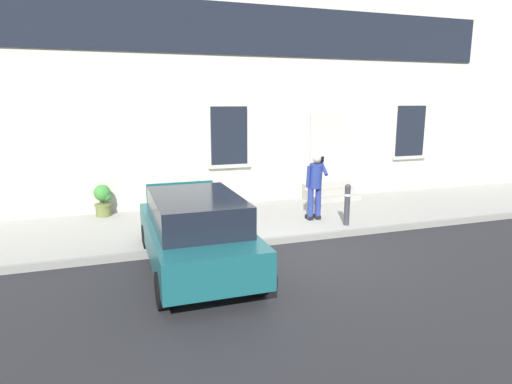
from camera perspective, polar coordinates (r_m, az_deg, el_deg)
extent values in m
plane|color=#232326|center=(9.32, 5.57, -8.38)|extent=(80.00, 80.00, 0.00)
cube|color=#99968E|center=(11.78, -0.03, -3.63)|extent=(24.00, 3.60, 0.15)
cube|color=gray|center=(10.11, 3.38, -6.27)|extent=(24.00, 0.12, 0.15)
cube|color=beige|center=(13.76, -3.47, 14.02)|extent=(24.00, 1.40, 7.50)
cube|color=#BCB7A8|center=(13.33, -2.48, 0.27)|extent=(24.00, 0.08, 1.10)
cube|color=brown|center=(14.25, 9.08, 5.48)|extent=(1.00, 0.08, 2.10)
cube|color=#BCB7A8|center=(14.23, 9.12, 5.68)|extent=(1.16, 0.06, 2.24)
cube|color=black|center=(13.03, -3.51, 7.33)|extent=(1.10, 0.06, 1.70)
cube|color=#BCB7A8|center=(13.10, -3.43, 3.39)|extent=(1.30, 0.12, 0.10)
cube|color=black|center=(15.95, 19.46, 7.50)|extent=(1.10, 0.06, 1.70)
cube|color=#BCB7A8|center=(16.01, 19.31, 4.28)|extent=(1.30, 0.12, 0.10)
cube|color=black|center=(13.20, -2.66, 20.45)|extent=(16.80, 0.06, 1.40)
cube|color=#9E998E|center=(13.82, 10.36, -0.85)|extent=(1.67, 0.32, 0.16)
cube|color=#9E998E|center=(14.07, 9.75, -0.27)|extent=(1.67, 0.32, 0.32)
cube|color=#9E998E|center=(14.33, 9.15, 0.30)|extent=(1.67, 0.32, 0.48)
cube|color=#165156|center=(8.46, -7.87, -6.13)|extent=(1.77, 4.01, 0.64)
cube|color=black|center=(8.15, -7.79, -2.43)|extent=(1.55, 2.41, 0.56)
cube|color=black|center=(10.43, -9.90, -4.01)|extent=(1.66, 0.11, 0.20)
cube|color=yellow|center=(10.38, -9.94, -3.05)|extent=(0.52, 0.02, 0.12)
cube|color=#B21414|center=(10.23, -14.17, -1.95)|extent=(0.16, 0.04, 0.18)
cube|color=#B21414|center=(10.44, -5.89, -1.38)|extent=(0.16, 0.04, 0.18)
cube|color=#165156|center=(10.00, -9.82, -0.43)|extent=(1.49, 0.07, 0.60)
cylinder|color=black|center=(7.17, -12.05, -12.40)|extent=(0.20, 0.60, 0.60)
cylinder|color=black|center=(7.48, 0.37, -11.07)|extent=(0.20, 0.60, 0.60)
cylinder|color=black|center=(9.79, -13.96, -5.85)|extent=(0.20, 0.60, 0.60)
cylinder|color=black|center=(10.02, -4.83, -5.12)|extent=(0.20, 0.60, 0.60)
cylinder|color=#333338|center=(11.15, 11.77, -1.86)|extent=(0.14, 0.14, 0.95)
sphere|color=#333338|center=(11.04, 11.87, 0.64)|extent=(0.15, 0.15, 0.15)
cylinder|color=silver|center=(11.08, 11.83, -0.38)|extent=(0.15, 0.15, 0.06)
cylinder|color=navy|center=(11.48, 7.10, -1.43)|extent=(0.15, 0.15, 0.82)
cube|color=black|center=(11.63, 6.93, -3.29)|extent=(0.12, 0.28, 0.10)
cylinder|color=navy|center=(11.57, 8.09, -1.35)|extent=(0.15, 0.15, 0.82)
cube|color=black|center=(11.72, 7.90, -3.19)|extent=(0.12, 0.28, 0.10)
cylinder|color=navy|center=(11.36, 7.77, 2.11)|extent=(0.34, 0.40, 0.65)
sphere|color=tan|center=(11.25, 7.94, 4.31)|extent=(0.22, 0.22, 0.22)
sphere|color=silver|center=(11.25, 7.94, 4.47)|extent=(0.21, 0.21, 0.21)
cylinder|color=navy|center=(11.24, 6.82, 1.97)|extent=(0.09, 0.15, 0.57)
cylinder|color=navy|center=(11.39, 8.76, 3.17)|extent=(0.09, 0.44, 0.40)
cube|color=black|center=(11.30, 8.66, 4.22)|extent=(0.07, 0.02, 0.15)
cylinder|color=#606B38|center=(12.54, -19.24, -2.20)|extent=(0.40, 0.40, 0.34)
cylinder|color=#606B38|center=(12.51, -19.29, -1.58)|extent=(0.44, 0.44, 0.05)
cylinder|color=#47331E|center=(12.48, -19.33, -0.90)|extent=(0.04, 0.04, 0.24)
sphere|color=#387F33|center=(12.44, -19.39, -0.10)|extent=(0.44, 0.44, 0.44)
sphere|color=#387F33|center=(12.41, -18.90, -0.56)|extent=(0.24, 0.24, 0.24)
cylinder|color=#B25B38|center=(12.54, -7.49, -1.63)|extent=(0.40, 0.40, 0.34)
cylinder|color=#B25B38|center=(12.51, -7.51, -1.00)|extent=(0.44, 0.44, 0.05)
cylinder|color=#47331E|center=(12.48, -7.53, -0.33)|extent=(0.04, 0.04, 0.24)
sphere|color=#1E5628|center=(12.44, -7.55, 0.48)|extent=(0.44, 0.44, 0.44)
sphere|color=#1E5628|center=(12.43, -7.04, 0.01)|extent=(0.24, 0.24, 0.24)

